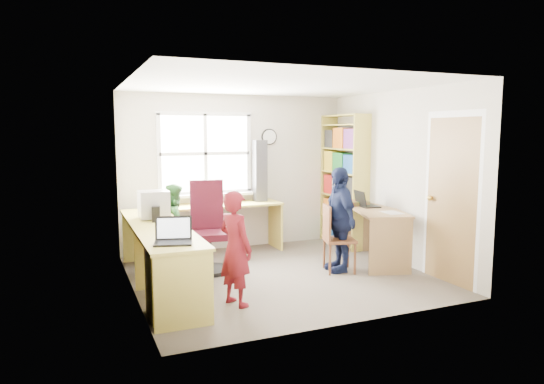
{
  "coord_description": "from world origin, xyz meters",
  "views": [
    {
      "loc": [
        -2.42,
        -5.52,
        1.83
      ],
      "look_at": [
        0.0,
        0.25,
        1.05
      ],
      "focal_mm": 32.0,
      "sensor_mm": 36.0,
      "label": 1
    }
  ],
  "objects_px": {
    "swivel_chair": "(208,233)",
    "wooden_chair": "(335,236)",
    "potted_plant": "(211,194)",
    "laptop_left": "(173,237)",
    "l_desk": "(182,256)",
    "laptop_right": "(365,203)",
    "right_desk": "(376,224)",
    "person_navy": "(339,219)",
    "person_green": "(175,225)",
    "cd_tower": "(260,171)",
    "bookshelf": "(344,184)",
    "crt_monitor": "(154,204)",
    "person_red": "(235,248)"
  },
  "relations": [
    {
      "from": "swivel_chair",
      "to": "wooden_chair",
      "type": "xyz_separation_m",
      "value": [
        1.51,
        -0.69,
        -0.03
      ]
    },
    {
      "from": "potted_plant",
      "to": "laptop_left",
      "type": "bearing_deg",
      "value": -113.91
    },
    {
      "from": "l_desk",
      "to": "laptop_right",
      "type": "relative_size",
      "value": 7.88
    },
    {
      "from": "right_desk",
      "to": "person_navy",
      "type": "relative_size",
      "value": 1.04
    },
    {
      "from": "right_desk",
      "to": "person_green",
      "type": "bearing_deg",
      "value": 178.05
    },
    {
      "from": "l_desk",
      "to": "person_green",
      "type": "xyz_separation_m",
      "value": [
        0.19,
        1.31,
        0.11
      ]
    },
    {
      "from": "cd_tower",
      "to": "person_navy",
      "type": "distance_m",
      "value": 1.74
    },
    {
      "from": "laptop_left",
      "to": "cd_tower",
      "type": "distance_m",
      "value": 3.0
    },
    {
      "from": "swivel_chair",
      "to": "potted_plant",
      "type": "distance_m",
      "value": 1.0
    },
    {
      "from": "right_desk",
      "to": "bookshelf",
      "type": "bearing_deg",
      "value": 101.01
    },
    {
      "from": "l_desk",
      "to": "person_navy",
      "type": "xyz_separation_m",
      "value": [
        2.12,
        0.19,
        0.23
      ]
    },
    {
      "from": "wooden_chair",
      "to": "laptop_left",
      "type": "height_order",
      "value": "laptop_left"
    },
    {
      "from": "cd_tower",
      "to": "bookshelf",
      "type": "bearing_deg",
      "value": -12.45
    },
    {
      "from": "laptop_right",
      "to": "person_green",
      "type": "relative_size",
      "value": 0.33
    },
    {
      "from": "person_green",
      "to": "crt_monitor",
      "type": "bearing_deg",
      "value": 153.22
    },
    {
      "from": "cd_tower",
      "to": "person_green",
      "type": "xyz_separation_m",
      "value": [
        -1.43,
        -0.46,
        -0.66
      ]
    },
    {
      "from": "cd_tower",
      "to": "crt_monitor",
      "type": "bearing_deg",
      "value": -152.51
    },
    {
      "from": "right_desk",
      "to": "l_desk",
      "type": "bearing_deg",
      "value": -154.8
    },
    {
      "from": "right_desk",
      "to": "potted_plant",
      "type": "relative_size",
      "value": 4.52
    },
    {
      "from": "right_desk",
      "to": "wooden_chair",
      "type": "height_order",
      "value": "wooden_chair"
    },
    {
      "from": "l_desk",
      "to": "crt_monitor",
      "type": "relative_size",
      "value": 8.15
    },
    {
      "from": "crt_monitor",
      "to": "laptop_right",
      "type": "height_order",
      "value": "crt_monitor"
    },
    {
      "from": "laptop_right",
      "to": "person_navy",
      "type": "xyz_separation_m",
      "value": [
        -0.67,
        -0.42,
        -0.12
      ]
    },
    {
      "from": "crt_monitor",
      "to": "person_navy",
      "type": "relative_size",
      "value": 0.26
    },
    {
      "from": "bookshelf",
      "to": "wooden_chair",
      "type": "height_order",
      "value": "bookshelf"
    },
    {
      "from": "bookshelf",
      "to": "person_red",
      "type": "bearing_deg",
      "value": -141.76
    },
    {
      "from": "right_desk",
      "to": "laptop_left",
      "type": "distance_m",
      "value": 3.18
    },
    {
      "from": "cd_tower",
      "to": "person_red",
      "type": "xyz_separation_m",
      "value": [
        -1.17,
        -2.27,
        -0.62
      ]
    },
    {
      "from": "right_desk",
      "to": "cd_tower",
      "type": "relative_size",
      "value": 1.5
    },
    {
      "from": "potted_plant",
      "to": "bookshelf",
      "type": "bearing_deg",
      "value": -6.88
    },
    {
      "from": "bookshelf",
      "to": "person_green",
      "type": "relative_size",
      "value": 1.86
    },
    {
      "from": "swivel_chair",
      "to": "potted_plant",
      "type": "height_order",
      "value": "swivel_chair"
    },
    {
      "from": "wooden_chair",
      "to": "person_green",
      "type": "xyz_separation_m",
      "value": [
        -1.85,
        1.14,
        0.08
      ]
    },
    {
      "from": "crt_monitor",
      "to": "potted_plant",
      "type": "bearing_deg",
      "value": 41.3
    },
    {
      "from": "l_desk",
      "to": "bookshelf",
      "type": "xyz_separation_m",
      "value": [
        2.96,
        1.47,
        0.55
      ]
    },
    {
      "from": "right_desk",
      "to": "wooden_chair",
      "type": "bearing_deg",
      "value": -148.63
    },
    {
      "from": "person_green",
      "to": "person_navy",
      "type": "bearing_deg",
      "value": -109.67
    },
    {
      "from": "bookshelf",
      "to": "person_red",
      "type": "height_order",
      "value": "bookshelf"
    },
    {
      "from": "swivel_chair",
      "to": "person_red",
      "type": "xyz_separation_m",
      "value": [
        -0.08,
        -1.36,
        0.1
      ]
    },
    {
      "from": "swivel_chair",
      "to": "laptop_right",
      "type": "xyz_separation_m",
      "value": [
        2.26,
        -0.25,
        0.3
      ]
    },
    {
      "from": "bookshelf",
      "to": "person_navy",
      "type": "bearing_deg",
      "value": -123.16
    },
    {
      "from": "potted_plant",
      "to": "swivel_chair",
      "type": "bearing_deg",
      "value": -107.81
    },
    {
      "from": "laptop_left",
      "to": "wooden_chair",
      "type": "bearing_deg",
      "value": 32.89
    },
    {
      "from": "l_desk",
      "to": "laptop_right",
      "type": "height_order",
      "value": "laptop_right"
    },
    {
      "from": "wooden_chair",
      "to": "swivel_chair",
      "type": "bearing_deg",
      "value": 171.48
    },
    {
      "from": "l_desk",
      "to": "right_desk",
      "type": "xyz_separation_m",
      "value": [
        2.82,
        0.36,
        0.09
      ]
    },
    {
      "from": "crt_monitor",
      "to": "person_navy",
      "type": "distance_m",
      "value": 2.39
    },
    {
      "from": "l_desk",
      "to": "cd_tower",
      "type": "bearing_deg",
      "value": 47.5
    },
    {
      "from": "person_red",
      "to": "person_navy",
      "type": "distance_m",
      "value": 1.81
    },
    {
      "from": "wooden_chair",
      "to": "person_navy",
      "type": "relative_size",
      "value": 0.64
    }
  ]
}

